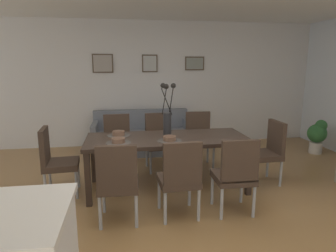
{
  "coord_description": "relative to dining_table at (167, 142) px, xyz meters",
  "views": [
    {
      "loc": [
        -0.58,
        -3.12,
        1.73
      ],
      "look_at": [
        0.08,
        1.13,
        0.82
      ],
      "focal_mm": 31.72,
      "sensor_mm": 36.0,
      "label": 1
    }
  ],
  "objects": [
    {
      "name": "dining_table",
      "position": [
        0.0,
        0.0,
        0.0
      ],
      "size": [
        2.2,
        0.89,
        0.74
      ],
      "color": "#33261E",
      "rests_on": "ground"
    },
    {
      "name": "placemat_near_right",
      "position": [
        -0.66,
        0.2,
        0.07
      ],
      "size": [
        0.32,
        0.32,
        0.01
      ],
      "primitive_type": "cylinder",
      "color": "#4C4742",
      "rests_on": "dining_table"
    },
    {
      "name": "dining_chair_head_west",
      "position": [
        -1.5,
        0.01,
        -0.16
      ],
      "size": [
        0.47,
        0.47,
        0.92
      ],
      "color": "#3D2D23",
      "rests_on": "ground"
    },
    {
      "name": "dining_chair_mid_left",
      "position": [
        0.66,
        -0.85,
        -0.16
      ],
      "size": [
        0.45,
        0.45,
        0.92
      ],
      "color": "#3D2D23",
      "rests_on": "ground"
    },
    {
      "name": "back_wall_panel",
      "position": [
        -0.02,
        2.47,
        0.63
      ],
      "size": [
        9.0,
        0.1,
        2.6
      ],
      "primitive_type": "cube",
      "color": "silver",
      "rests_on": "ground"
    },
    {
      "name": "dining_chair_far_left",
      "position": [
        0.01,
        -0.85,
        -0.16
      ],
      "size": [
        0.46,
        0.46,
        0.92
      ],
      "color": "#3D2D23",
      "rests_on": "ground"
    },
    {
      "name": "bowl_near_right",
      "position": [
        -0.66,
        0.2,
        0.11
      ],
      "size": [
        0.17,
        0.17,
        0.07
      ],
      "color": "brown",
      "rests_on": "dining_table"
    },
    {
      "name": "bowl_far_left",
      "position": [
        0.0,
        -0.2,
        0.11
      ],
      "size": [
        0.17,
        0.17,
        0.07
      ],
      "color": "brown",
      "rests_on": "dining_table"
    },
    {
      "name": "dining_chair_near_left",
      "position": [
        -0.67,
        -0.86,
        -0.16
      ],
      "size": [
        0.46,
        0.46,
        0.92
      ],
      "color": "#3D2D23",
      "rests_on": "ground"
    },
    {
      "name": "sofa",
      "position": [
        -0.22,
        1.87,
        -0.39
      ],
      "size": [
        1.93,
        0.84,
        0.8
      ],
      "color": "slate",
      "rests_on": "ground"
    },
    {
      "name": "dining_chair_head_east",
      "position": [
        1.49,
        -0.01,
        -0.16
      ],
      "size": [
        0.45,
        0.45,
        0.92
      ],
      "color": "#3D2D23",
      "rests_on": "ground"
    },
    {
      "name": "dining_chair_mid_right",
      "position": [
        0.68,
        0.88,
        -0.16
      ],
      "size": [
        0.46,
        0.46,
        0.92
      ],
      "color": "#3D2D23",
      "rests_on": "ground"
    },
    {
      "name": "potted_plant",
      "position": [
        3.14,
        1.19,
        -0.3
      ],
      "size": [
        0.36,
        0.36,
        0.67
      ],
      "color": "silver",
      "rests_on": "ground"
    },
    {
      "name": "ground_plane",
      "position": [
        -0.02,
        -0.78,
        -0.67
      ],
      "size": [
        9.0,
        9.0,
        0.0
      ],
      "primitive_type": "plane",
      "color": "olive"
    },
    {
      "name": "framed_picture_center",
      "position": [
        0.0,
        2.4,
        1.06
      ],
      "size": [
        0.32,
        0.03,
        0.36
      ],
      "color": "#473828"
    },
    {
      "name": "framed_picture_left",
      "position": [
        -0.96,
        2.4,
        1.06
      ],
      "size": [
        0.42,
        0.03,
        0.38
      ],
      "color": "#473828"
    },
    {
      "name": "placemat_far_left",
      "position": [
        0.0,
        -0.2,
        0.07
      ],
      "size": [
        0.32,
        0.32,
        0.01
      ],
      "primitive_type": "cylinder",
      "color": "#4C4742",
      "rests_on": "dining_table"
    },
    {
      "name": "dining_chair_near_right",
      "position": [
        -0.69,
        0.83,
        -0.16
      ],
      "size": [
        0.47,
        0.47,
        0.92
      ],
      "color": "#3D2D23",
      "rests_on": "ground"
    },
    {
      "name": "framed_picture_right",
      "position": [
        0.96,
        2.4,
        1.06
      ],
      "size": [
        0.41,
        0.03,
        0.29
      ],
      "color": "#473828"
    },
    {
      "name": "placemat_near_left",
      "position": [
        -0.66,
        -0.2,
        0.07
      ],
      "size": [
        0.32,
        0.32,
        0.01
      ],
      "primitive_type": "cylinder",
      "color": "#4C4742",
      "rests_on": "dining_table"
    },
    {
      "name": "centerpiece_vase",
      "position": [
        0.0,
        0.0,
        0.35
      ],
      "size": [
        0.21,
        0.23,
        0.73
      ],
      "color": "#232326",
      "rests_on": "dining_table"
    },
    {
      "name": "dining_chair_far_right",
      "position": [
        -0.01,
        0.85,
        -0.16
      ],
      "size": [
        0.47,
        0.47,
        0.92
      ],
      "color": "#3D2D23",
      "rests_on": "ground"
    },
    {
      "name": "bowl_near_left",
      "position": [
        -0.66,
        -0.2,
        0.11
      ],
      "size": [
        0.17,
        0.17,
        0.07
      ],
      "color": "brown",
      "rests_on": "dining_table"
    }
  ]
}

